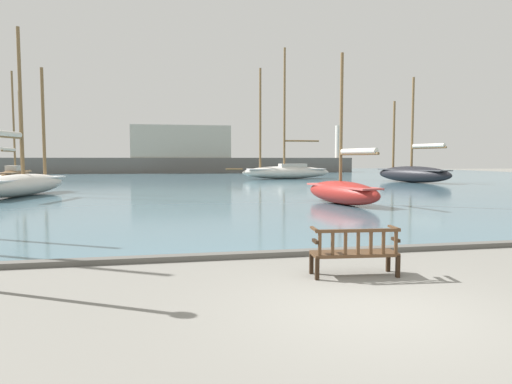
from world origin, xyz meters
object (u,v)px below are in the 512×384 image
at_px(park_bench, 355,251).
at_px(sailboat_outer_starboard, 286,170).
at_px(sailboat_nearest_starboard, 15,173).
at_px(sailboat_centre_channel, 342,190).
at_px(sailboat_nearest_port, 413,173).
at_px(sailboat_far_starboard, 21,182).

xyz_separation_m(park_bench, sailboat_outer_starboard, (8.96, 37.91, 0.55)).
relative_size(sailboat_nearest_starboard, sailboat_centre_channel, 1.47).
xyz_separation_m(sailboat_nearest_starboard, sailboat_centre_channel, (21.90, -26.59, -0.15)).
height_order(sailboat_nearest_starboard, sailboat_nearest_port, sailboat_nearest_starboard).
xyz_separation_m(sailboat_far_starboard, sailboat_outer_starboard, (20.37, 17.97, 0.15)).
height_order(park_bench, sailboat_outer_starboard, sailboat_outer_starboard).
xyz_separation_m(sailboat_nearest_starboard, sailboat_nearest_port, (35.36, -9.79, 0.09)).
distance_m(sailboat_far_starboard, sailboat_outer_starboard, 27.17).
relative_size(sailboat_far_starboard, sailboat_centre_channel, 1.36).
relative_size(sailboat_nearest_starboard, sailboat_nearest_port, 1.11).
relative_size(sailboat_outer_starboard, sailboat_nearest_port, 1.45).
xyz_separation_m(park_bench, sailboat_centre_channel, (4.64, 12.04, 0.24)).
distance_m(sailboat_outer_starboard, sailboat_centre_channel, 26.23).
bearing_deg(sailboat_far_starboard, park_bench, -60.22).
bearing_deg(sailboat_nearest_starboard, sailboat_nearest_port, -15.48).
bearing_deg(sailboat_far_starboard, sailboat_centre_channel, -26.20).
bearing_deg(park_bench, sailboat_nearest_port, 57.89).
bearing_deg(park_bench, sailboat_nearest_starboard, 114.08).
bearing_deg(sailboat_outer_starboard, sailboat_far_starboard, -138.58).
xyz_separation_m(sailboat_nearest_starboard, sailboat_outer_starboard, (26.22, -0.72, 0.16)).
relative_size(sailboat_nearest_port, sailboat_centre_channel, 1.32).
relative_size(park_bench, sailboat_nearest_starboard, 0.16).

